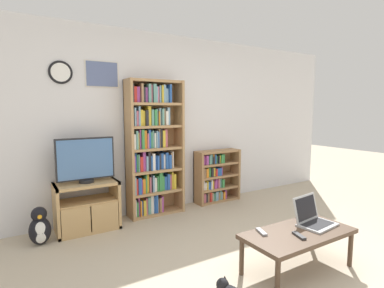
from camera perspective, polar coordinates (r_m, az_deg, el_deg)
The scene contains 11 objects.
ground_plane at distance 2.97m, azimuth 16.64°, elevation -24.28°, with size 18.00×18.00×0.00m, color #BCAD93.
wall_back at distance 4.50m, azimuth -6.03°, elevation 3.97°, with size 6.95×0.09×2.60m.
tv_stand at distance 4.05m, azimuth -19.33°, elevation -11.09°, with size 0.75×0.43×0.61m.
television at distance 3.91m, azimuth -19.61°, elevation -2.90°, with size 0.69×0.18×0.56m.
bookshelf_tall at distance 4.28m, azimuth -7.64°, elevation -0.87°, with size 0.80×0.29×1.92m.
bookshelf_short at distance 4.93m, azimuth 4.24°, elevation -6.22°, with size 0.77×0.25×0.85m.
coffee_table at distance 3.08m, azimuth 19.57°, elevation -16.11°, with size 1.08×0.51×0.38m.
laptop at distance 3.27m, azimuth 21.98°, elevation -12.88°, with size 0.40×0.34×0.27m.
remote_near_laptop at distance 2.94m, azimuth 13.08°, elevation -15.98°, with size 0.09×0.17×0.02m.
remote_far_from_laptop at distance 2.96m, azimuth 19.70°, elevation -16.09°, with size 0.09×0.17×0.02m.
penguin_figurine at distance 3.87m, azimuth -26.99°, elevation -13.99°, with size 0.23×0.21×0.43m.
Camera 1 is at (-1.93, -1.68, 1.52)m, focal length 28.00 mm.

